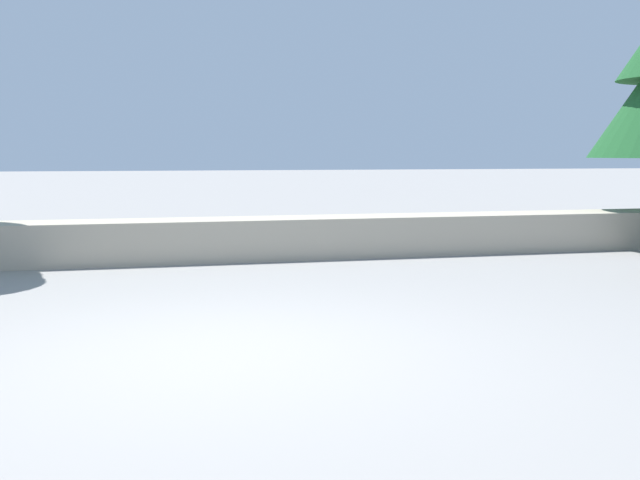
{
  "coord_description": "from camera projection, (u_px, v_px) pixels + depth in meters",
  "views": [
    {
      "loc": [
        -0.6,
        -5.36,
        1.41
      ],
      "look_at": [
        0.99,
        1.2,
        0.65
      ],
      "focal_mm": 42.83,
      "sensor_mm": 36.0,
      "label": 1
    }
  ],
  "objects": [
    {
      "name": "stone_wall",
      "position": [
        184.0,
        240.0,
        10.08
      ],
      "size": [
        36.0,
        0.8,
        0.55
      ],
      "primitive_type": "cube",
      "color": "#A89E89",
      "rests_on": "ground"
    },
    {
      "name": "ground_plane",
      "position": [
        226.0,
        352.0,
        5.47
      ],
      "size": [
        120.0,
        120.0,
        0.0
      ],
      "primitive_type": "plane",
      "color": "gray"
    }
  ]
}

